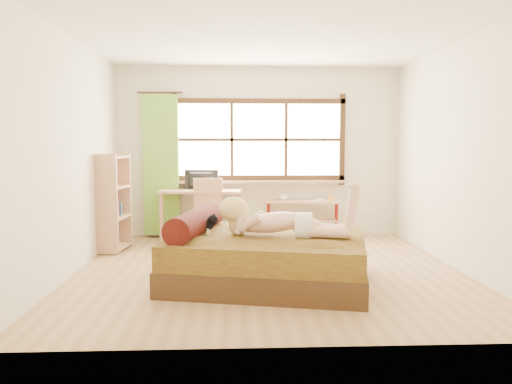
{
  "coord_description": "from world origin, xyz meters",
  "views": [
    {
      "loc": [
        -0.4,
        -5.77,
        1.49
      ],
      "look_at": [
        -0.14,
        0.2,
        0.91
      ],
      "focal_mm": 35.0,
      "sensor_mm": 36.0,
      "label": 1
    }
  ],
  "objects_px": {
    "kitten": "(201,223)",
    "bed": "(264,256)",
    "bookshelf": "(113,202)",
    "pipe_shelf": "(303,210)",
    "woman": "(283,207)",
    "chair": "(207,208)",
    "desk": "(201,196)"
  },
  "relations": [
    {
      "from": "kitten",
      "to": "bed",
      "type": "bearing_deg",
      "value": 4.86
    },
    {
      "from": "bookshelf",
      "to": "kitten",
      "type": "bearing_deg",
      "value": -43.01
    },
    {
      "from": "pipe_shelf",
      "to": "bookshelf",
      "type": "relative_size",
      "value": 0.9
    },
    {
      "from": "bed",
      "to": "bookshelf",
      "type": "distance_m",
      "value": 2.63
    },
    {
      "from": "bed",
      "to": "woman",
      "type": "distance_m",
      "value": 0.58
    },
    {
      "from": "kitten",
      "to": "pipe_shelf",
      "type": "distance_m",
      "value": 2.88
    },
    {
      "from": "kitten",
      "to": "chair",
      "type": "distance_m",
      "value": 2.0
    },
    {
      "from": "woman",
      "to": "pipe_shelf",
      "type": "height_order",
      "value": "woman"
    },
    {
      "from": "woman",
      "to": "pipe_shelf",
      "type": "xyz_separation_m",
      "value": [
        0.58,
        2.62,
        -0.39
      ]
    },
    {
      "from": "woman",
      "to": "kitten",
      "type": "relative_size",
      "value": 4.67
    },
    {
      "from": "kitten",
      "to": "pipe_shelf",
      "type": "bearing_deg",
      "value": 72.05
    },
    {
      "from": "kitten",
      "to": "desk",
      "type": "bearing_deg",
      "value": 106.36
    },
    {
      "from": "pipe_shelf",
      "to": "desk",
      "type": "bearing_deg",
      "value": -168.76
    },
    {
      "from": "bookshelf",
      "to": "chair",
      "type": "bearing_deg",
      "value": 25.21
    },
    {
      "from": "bed",
      "to": "kitten",
      "type": "relative_size",
      "value": 7.66
    },
    {
      "from": "woman",
      "to": "kitten",
      "type": "height_order",
      "value": "woman"
    },
    {
      "from": "desk",
      "to": "bookshelf",
      "type": "height_order",
      "value": "bookshelf"
    },
    {
      "from": "pipe_shelf",
      "to": "bookshelf",
      "type": "xyz_separation_m",
      "value": [
        -2.78,
        -0.9,
        0.25
      ]
    },
    {
      "from": "woman",
      "to": "bed",
      "type": "bearing_deg",
      "value": 175.46
    },
    {
      "from": "kitten",
      "to": "pipe_shelf",
      "type": "relative_size",
      "value": 0.25
    },
    {
      "from": "kitten",
      "to": "chair",
      "type": "height_order",
      "value": "chair"
    },
    {
      "from": "woman",
      "to": "bookshelf",
      "type": "distance_m",
      "value": 2.79
    },
    {
      "from": "woman",
      "to": "chair",
      "type": "distance_m",
      "value": 2.35
    },
    {
      "from": "woman",
      "to": "pipe_shelf",
      "type": "bearing_deg",
      "value": 89.95
    },
    {
      "from": "pipe_shelf",
      "to": "bed",
      "type": "bearing_deg",
      "value": -99.9
    },
    {
      "from": "bed",
      "to": "kitten",
      "type": "distance_m",
      "value": 0.76
    },
    {
      "from": "woman",
      "to": "bookshelf",
      "type": "bearing_deg",
      "value": 154.32
    },
    {
      "from": "bookshelf",
      "to": "pipe_shelf",
      "type": "bearing_deg",
      "value": 24.87
    },
    {
      "from": "woman",
      "to": "chair",
      "type": "bearing_deg",
      "value": 125.68
    },
    {
      "from": "pipe_shelf",
      "to": "bookshelf",
      "type": "height_order",
      "value": "bookshelf"
    },
    {
      "from": "bed",
      "to": "desk",
      "type": "xyz_separation_m",
      "value": [
        -0.83,
        2.44,
        0.4
      ]
    },
    {
      "from": "bed",
      "to": "pipe_shelf",
      "type": "relative_size",
      "value": 1.95
    }
  ]
}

